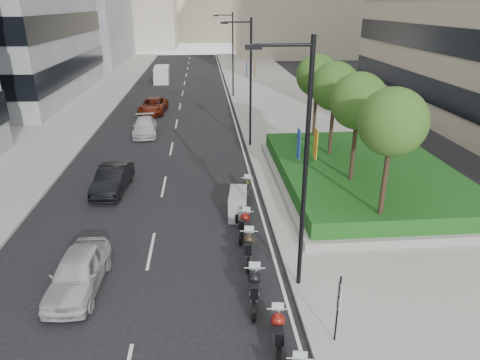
{
  "coord_description": "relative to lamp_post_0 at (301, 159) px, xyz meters",
  "views": [
    {
      "loc": [
        0.98,
        -12.11,
        9.85
      ],
      "look_at": [
        2.59,
        6.77,
        2.0
      ],
      "focal_mm": 32.0,
      "sensor_mm": 36.0,
      "label": 1
    }
  ],
  "objects": [
    {
      "name": "sidewalk_right",
      "position": [
        4.86,
        29.0,
        -4.99
      ],
      "size": [
        10.0,
        100.0,
        0.15
      ],
      "primitive_type": "cube",
      "color": "#9E9B93",
      "rests_on": "ground"
    },
    {
      "name": "motorcycle_4",
      "position": [
        -1.51,
        3.95,
        -4.52
      ],
      "size": [
        0.81,
        2.01,
        1.02
      ],
      "rotation": [
        0.0,
        0.0,
        1.29
      ],
      "color": "black",
      "rests_on": "ground"
    },
    {
      "name": "hedge",
      "position": [
        5.86,
        9.0,
        -4.12
      ],
      "size": [
        9.4,
        13.4,
        0.8
      ],
      "primitive_type": "cube",
      "color": "#174112",
      "rests_on": "planter"
    },
    {
      "name": "delivery_van",
      "position": [
        -8.66,
        45.66,
        -4.11
      ],
      "size": [
        1.99,
        4.92,
        2.04
      ],
      "rotation": [
        0.0,
        0.0,
        0.03
      ],
      "color": "silver",
      "rests_on": "ground"
    },
    {
      "name": "tree_0",
      "position": [
        4.36,
        3.0,
        0.36
      ],
      "size": [
        2.8,
        2.8,
        6.3
      ],
      "color": "#332319",
      "rests_on": "planter"
    },
    {
      "name": "motorcycle_3",
      "position": [
        -1.52,
        1.87,
        -4.47
      ],
      "size": [
        0.75,
        2.24,
        1.11
      ],
      "rotation": [
        0.0,
        0.0,
        1.44
      ],
      "color": "black",
      "rests_on": "ground"
    },
    {
      "name": "ground",
      "position": [
        -4.14,
        -1.0,
        -5.07
      ],
      "size": [
        160.0,
        160.0,
        0.0
      ],
      "primitive_type": "plane",
      "color": "black",
      "rests_on": "ground"
    },
    {
      "name": "parking_sign",
      "position": [
        0.66,
        -3.0,
        -3.61
      ],
      "size": [
        0.06,
        0.32,
        2.5
      ],
      "color": "black",
      "rests_on": "ground"
    },
    {
      "name": "tree_2",
      "position": [
        4.36,
        11.0,
        0.36
      ],
      "size": [
        2.8,
        2.8,
        6.3
      ],
      "color": "#332319",
      "rests_on": "planter"
    },
    {
      "name": "lane_edge",
      "position": [
        -0.44,
        29.0,
        -5.06
      ],
      "size": [
        0.12,
        100.0,
        0.01
      ],
      "primitive_type": "cube",
      "color": "silver",
      "rests_on": "ground"
    },
    {
      "name": "lane_centre",
      "position": [
        -5.64,
        29.0,
        -5.06
      ],
      "size": [
        0.12,
        100.0,
        0.01
      ],
      "primitive_type": "cube",
      "color": "silver",
      "rests_on": "ground"
    },
    {
      "name": "lamp_post_1",
      "position": [
        0.0,
        17.0,
        0.0
      ],
      "size": [
        2.34,
        0.45,
        9.0
      ],
      "color": "black",
      "rests_on": "ground"
    },
    {
      "name": "lamp_post_0",
      "position": [
        0.0,
        0.0,
        0.0
      ],
      "size": [
        2.34,
        0.45,
        9.0
      ],
      "color": "black",
      "rests_on": "ground"
    },
    {
      "name": "tree_1",
      "position": [
        4.36,
        7.0,
        0.36
      ],
      "size": [
        2.8,
        2.8,
        6.3
      ],
      "color": "#332319",
      "rests_on": "planter"
    },
    {
      "name": "tree_3",
      "position": [
        4.36,
        15.0,
        0.36
      ],
      "size": [
        2.8,
        2.8,
        6.3
      ],
      "color": "#332319",
      "rests_on": "planter"
    },
    {
      "name": "car_a",
      "position": [
        -7.97,
        0.54,
        -4.35
      ],
      "size": [
        1.86,
        4.27,
        1.43
      ],
      "primitive_type": "imported",
      "rotation": [
        0.0,
        0.0,
        -0.04
      ],
      "color": "silver",
      "rests_on": "ground"
    },
    {
      "name": "sidewalk_left",
      "position": [
        -16.14,
        29.0,
        -4.99
      ],
      "size": [
        8.0,
        100.0,
        0.15
      ],
      "primitive_type": "cube",
      "color": "#9E9B93",
      "rests_on": "ground"
    },
    {
      "name": "lamp_post_2",
      "position": [
        0.0,
        35.0,
        0.0
      ],
      "size": [
        2.34,
        0.45,
        9.0
      ],
      "color": "black",
      "rests_on": "ground"
    },
    {
      "name": "motorcycle_2",
      "position": [
        -1.61,
        -0.84,
        -4.46
      ],
      "size": [
        0.76,
        2.27,
        1.13
      ],
      "rotation": [
        0.0,
        0.0,
        1.45
      ],
      "color": "black",
      "rests_on": "ground"
    },
    {
      "name": "car_c",
      "position": [
        -7.99,
        20.86,
        -4.41
      ],
      "size": [
        2.21,
        4.65,
        1.31
      ],
      "primitive_type": "imported",
      "rotation": [
        0.0,
        0.0,
        0.08
      ],
      "color": "silver",
      "rests_on": "ground"
    },
    {
      "name": "car_d",
      "position": [
        -8.06,
        28.34,
        -4.37
      ],
      "size": [
        2.7,
        5.16,
        1.39
      ],
      "primitive_type": "imported",
      "rotation": [
        0.0,
        0.0,
        -0.08
      ],
      "color": "#601A0B",
      "rests_on": "ground"
    },
    {
      "name": "motorcycle_5",
      "position": [
        -1.64,
        5.99,
        -4.44
      ],
      "size": [
        1.1,
        2.19,
        1.26
      ],
      "rotation": [
        0.0,
        0.0,
        1.44
      ],
      "color": "black",
      "rests_on": "ground"
    },
    {
      "name": "motorcycle_1",
      "position": [
        -1.13,
        -2.97,
        -4.5
      ],
      "size": [
        0.71,
        2.11,
        1.05
      ],
      "rotation": [
        0.0,
        0.0,
        1.45
      ],
      "color": "black",
      "rests_on": "ground"
    },
    {
      "name": "planter",
      "position": [
        5.86,
        9.0,
        -4.72
      ],
      "size": [
        10.0,
        14.0,
        0.4
      ],
      "primitive_type": "cube",
      "color": "gray",
      "rests_on": "sidewalk_right"
    },
    {
      "name": "car_b",
      "position": [
        -8.42,
        9.6,
        -4.35
      ],
      "size": [
        1.85,
        4.42,
        1.42
      ],
      "primitive_type": "imported",
      "rotation": [
        0.0,
        0.0,
        -0.08
      ],
      "color": "black",
      "rests_on": "ground"
    },
    {
      "name": "motorcycle_6",
      "position": [
        -0.99,
        8.09,
        -4.54
      ],
      "size": [
        0.66,
        1.96,
        0.98
      ],
      "rotation": [
        0.0,
        0.0,
        1.39
      ],
      "color": "black",
      "rests_on": "ground"
    }
  ]
}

